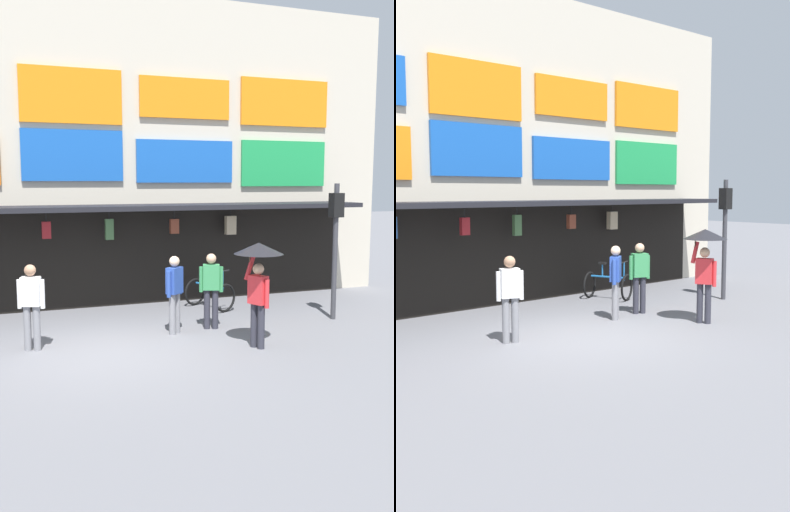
{
  "view_description": "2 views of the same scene",
  "coord_description": "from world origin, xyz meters",
  "views": [
    {
      "loc": [
        -2.05,
        -10.58,
        3.26
      ],
      "look_at": [
        2.36,
        1.44,
        1.57
      ],
      "focal_mm": 40.02,
      "sensor_mm": 36.0,
      "label": 1
    },
    {
      "loc": [
        -7.52,
        -8.92,
        2.9
      ],
      "look_at": [
        1.53,
        1.47,
        1.4
      ],
      "focal_mm": 41.91,
      "sensor_mm": 36.0,
      "label": 2
    }
  ],
  "objects": [
    {
      "name": "pedestrian_in_red",
      "position": [
        2.5,
        0.91,
        0.95
      ],
      "size": [
        0.5,
        0.33,
        1.68
      ],
      "color": "#2D2D38",
      "rests_on": "ground"
    },
    {
      "name": "shopfront",
      "position": [
        0.0,
        4.57,
        3.96
      ],
      "size": [
        18.0,
        2.6,
        8.0
      ],
      "color": "beige",
      "rests_on": "ground"
    },
    {
      "name": "pedestrian_in_black",
      "position": [
        1.61,
        0.8,
        0.95
      ],
      "size": [
        0.43,
        0.4,
        1.68
      ],
      "color": "gray",
      "rests_on": "ground"
    },
    {
      "name": "bicycle_parked",
      "position": [
        3.2,
        2.77,
        0.39
      ],
      "size": [
        1.11,
        1.35,
        1.05
      ],
      "color": "black",
      "rests_on": "ground"
    },
    {
      "name": "pedestrian_in_green",
      "position": [
        -1.35,
        0.58,
        0.95
      ],
      "size": [
        0.5,
        0.33,
        1.68
      ],
      "color": "gray",
      "rests_on": "ground"
    },
    {
      "name": "ground_plane",
      "position": [
        0.0,
        0.0,
        0.0
      ],
      "size": [
        80.0,
        80.0,
        0.0
      ],
      "primitive_type": "plane",
      "color": "slate"
    },
    {
      "name": "traffic_light_far",
      "position": [
        5.55,
        0.75,
        2.14
      ],
      "size": [
        0.29,
        0.33,
        3.2
      ],
      "color": "#38383D",
      "rests_on": "ground"
    },
    {
      "name": "pedestrian_with_umbrella",
      "position": [
        2.81,
        -0.77,
        1.64
      ],
      "size": [
        0.96,
        0.96,
        2.08
      ],
      "color": "#2D2D38",
      "rests_on": "ground"
    }
  ]
}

